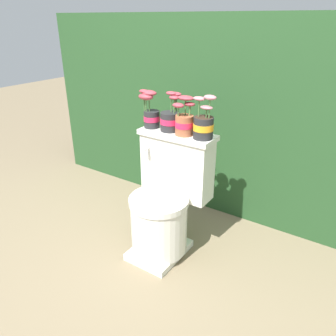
# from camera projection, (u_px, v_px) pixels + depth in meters

# --- Properties ---
(ground_plane) EXTENTS (12.00, 12.00, 0.00)m
(ground_plane) POSITION_uv_depth(u_px,v_px,m) (160.00, 256.00, 2.07)
(ground_plane) COLOR #75664C
(hedge_backdrop) EXTENTS (3.12, 0.60, 1.41)m
(hedge_backdrop) POSITION_uv_depth(u_px,v_px,m) (233.00, 113.00, 2.53)
(hedge_backdrop) COLOR #234723
(hedge_backdrop) RESTS_ON ground
(toilet) EXTENTS (0.47, 0.47, 0.76)m
(toilet) POSITION_uv_depth(u_px,v_px,m) (166.00, 202.00, 2.02)
(toilet) COLOR silver
(toilet) RESTS_ON ground
(potted_plant_left) EXTENTS (0.12, 0.11, 0.23)m
(potted_plant_left) POSITION_uv_depth(u_px,v_px,m) (150.00, 112.00, 1.99)
(potted_plant_left) COLOR #262628
(potted_plant_left) RESTS_ON toilet
(potted_plant_midleft) EXTENTS (0.12, 0.13, 0.23)m
(potted_plant_midleft) POSITION_uv_depth(u_px,v_px,m) (171.00, 118.00, 1.94)
(potted_plant_midleft) COLOR #262628
(potted_plant_midleft) RESTS_ON toilet
(potted_plant_middle) EXTENTS (0.11, 0.11, 0.23)m
(potted_plant_middle) POSITION_uv_depth(u_px,v_px,m) (184.00, 120.00, 1.86)
(potted_plant_middle) COLOR #9E5638
(potted_plant_middle) RESTS_ON toilet
(potted_plant_midright) EXTENTS (0.14, 0.11, 0.25)m
(potted_plant_midright) POSITION_uv_depth(u_px,v_px,m) (204.00, 124.00, 1.81)
(potted_plant_midright) COLOR #262628
(potted_plant_midright) RESTS_ON toilet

